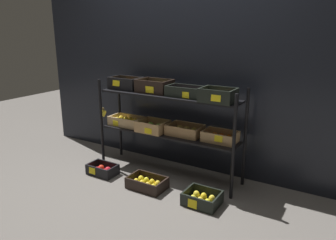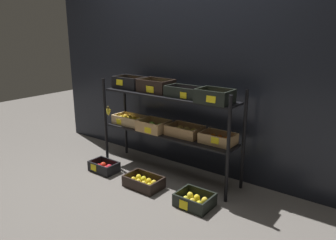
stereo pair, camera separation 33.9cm
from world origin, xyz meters
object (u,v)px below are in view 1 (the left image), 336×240
crate_ground_apple_red (103,170)px  crate_ground_center_lemon (202,199)px  crate_ground_lemon (147,184)px  display_rack (166,112)px

crate_ground_apple_red → crate_ground_center_lemon: size_ratio=1.00×
crate_ground_center_lemon → crate_ground_lemon: bearing=-179.7°
crate_ground_apple_red → crate_ground_lemon: (0.59, -0.01, 0.00)m
display_rack → crate_ground_lemon: (0.03, -0.41, -0.64)m
crate_ground_apple_red → crate_ground_lemon: size_ratio=0.84×
display_rack → crate_ground_lemon: size_ratio=4.49×
crate_ground_apple_red → crate_ground_center_lemon: bearing=-0.5°
display_rack → crate_ground_center_lemon: (0.63, -0.41, -0.64)m
crate_ground_center_lemon → display_rack: bearing=147.0°
crate_ground_apple_red → crate_ground_lemon: bearing=-1.3°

